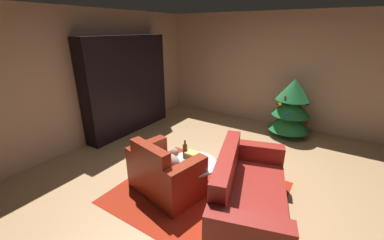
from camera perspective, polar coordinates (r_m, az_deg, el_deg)
ground_plane at (r=3.82m, az=6.80°, el=-14.93°), size 7.14×7.14×0.00m
wall_back at (r=6.04m, az=20.27°, el=10.80°), size 5.97×0.06×2.59m
wall_left at (r=5.18m, az=-23.63°, el=8.84°), size 0.06×6.07×2.59m
area_rug at (r=3.65m, az=1.50°, el=-16.70°), size 2.23×1.95×0.01m
bookshelf_unit at (r=5.61m, az=-13.87°, el=7.94°), size 0.36×2.15×2.09m
armchair_red at (r=3.52m, az=-6.53°, el=-12.47°), size 1.13×0.85×0.82m
couch_red at (r=3.17m, az=12.85°, el=-17.23°), size 1.26×1.87×0.87m
coffee_table at (r=3.56m, az=0.19°, el=-10.57°), size 0.71×0.71×0.41m
book_stack_on_table at (r=3.57m, az=-0.09°, el=-8.57°), size 0.20×0.18×0.13m
bottle_on_table at (r=3.62m, az=-1.66°, el=-7.26°), size 0.07×0.07×0.28m
decorated_tree at (r=5.55m, az=22.43°, el=2.79°), size 0.87×0.87×1.26m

